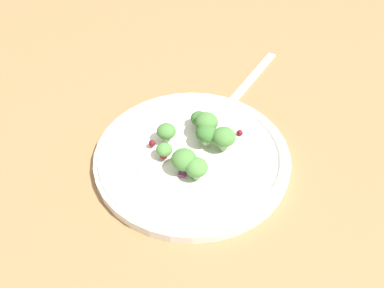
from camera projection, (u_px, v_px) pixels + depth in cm
name	position (u px, v px, depth cm)	size (l,w,h in cm)	color
ground_plane	(213.00, 166.00, 56.51)	(180.00, 180.00, 2.00)	olive
plate	(192.00, 154.00, 55.36)	(24.30, 24.30, 1.70)	white
dressing_pool	(192.00, 152.00, 55.05)	(14.09, 14.09, 0.20)	white
broccoli_floret_0	(206.00, 123.00, 55.29)	(2.93, 2.93, 2.97)	#9EC684
broccoli_floret_1	(199.00, 119.00, 57.26)	(2.24, 2.24, 2.27)	#9EC684
broccoli_floret_2	(197.00, 168.00, 50.81)	(2.66, 2.66, 2.70)	#9EC684
broccoli_floret_3	(224.00, 137.00, 53.88)	(2.94, 2.94, 2.97)	#8EB77A
broccoli_floret_4	(166.00, 132.00, 55.06)	(2.42, 2.42, 2.45)	#8EB77A
broccoli_floret_5	(164.00, 150.00, 53.39)	(1.99, 1.99, 2.01)	#9EC684
broccoli_floret_6	(207.00, 134.00, 54.39)	(2.68, 2.68, 2.72)	#ADD18E
broccoli_floret_7	(184.00, 160.00, 51.46)	(2.99, 2.99, 3.03)	#ADD18E
cranberry_0	(240.00, 133.00, 56.85)	(0.81, 0.81, 0.81)	maroon
cranberry_1	(152.00, 143.00, 55.00)	(0.86, 0.86, 0.86)	maroon
cranberry_2	(164.00, 155.00, 53.29)	(0.99, 0.99, 0.99)	maroon
onion_bit_0	(185.00, 164.00, 52.91)	(1.34, 1.30, 0.48)	#A35B93
onion_bit_1	(183.00, 173.00, 52.31)	(0.95, 1.38, 0.47)	#843D75
onion_bit_2	(200.00, 118.00, 59.36)	(1.39, 1.12, 0.32)	#934C84
fork	(243.00, 88.00, 65.94)	(16.76, 11.32, 0.50)	silver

